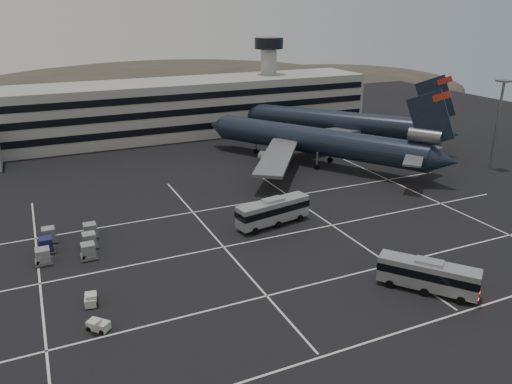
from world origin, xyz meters
TOP-DOWN VIEW (x-y plane):
  - ground at (0.00, 0.00)m, footprint 260.00×260.00m
  - lane_markings at (0.95, 0.72)m, footprint 90.00×55.62m
  - terminal at (-2.95, 71.14)m, footprint 125.00×26.00m
  - hills at (17.99, 170.00)m, footprint 352.00×180.00m
  - lightpole_right at (58.00, 15.00)m, footprint 2.40×2.40m
  - trijet_main at (26.53, 32.43)m, footprint 41.29×51.65m
  - trijet_far at (40.55, 46.23)m, footprint 40.96×48.27m
  - bus_near at (11.72, -16.85)m, footprint 9.22×10.66m
  - bus_far at (3.77, 8.05)m, footprint 12.57×4.94m
  - tug_a at (-24.90, -3.30)m, footprint 1.72×2.47m
  - tug_b at (-24.74, -8.65)m, footprint 2.53×2.55m
  - uld_cluster at (-25.89, 12.30)m, footprint 9.21×10.43m

SIDE VIEW (x-z plane):
  - hills at x=17.99m, z-range -34.07..9.93m
  - ground at x=0.00m, z-range 0.00..0.00m
  - lane_markings at x=0.95m, z-range 0.00..0.01m
  - tug_b at x=-24.74m, z-range -0.08..1.36m
  - tug_a at x=-24.90m, z-range -0.08..1.38m
  - uld_cluster at x=-25.89m, z-range -0.02..2.08m
  - bus_near at x=11.72m, z-range 0.19..4.25m
  - bus_far at x=3.77m, z-range 0.20..4.54m
  - trijet_main at x=26.53m, z-range -3.79..14.29m
  - trijet_far at x=40.55m, z-range -3.61..14.47m
  - terminal at x=-2.95m, z-range -5.07..18.93m
  - lightpole_right at x=58.00m, z-range 2.68..20.95m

